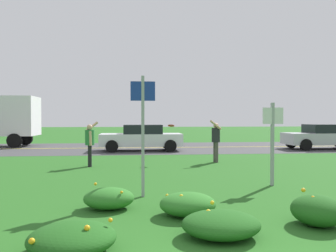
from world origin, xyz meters
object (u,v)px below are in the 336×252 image
person_thrower_green_shirt (90,141)px  frisbee_red (171,126)px  car_white_center_right (141,137)px  sign_post_near_path (143,124)px  car_silver_center_left (324,136)px  sign_post_by_roadside (273,135)px  person_catcher_dark_shirt (216,139)px

person_thrower_green_shirt → frisbee_red: 3.27m
frisbee_red → car_white_center_right: bearing=101.7°
sign_post_near_path → car_silver_center_left: sign_post_near_path is taller
sign_post_by_roadside → car_silver_center_left: 12.57m
person_catcher_dark_shirt → frisbee_red: bearing=-180.0°
person_catcher_dark_shirt → frisbee_red: person_catcher_dark_shirt is taller
person_catcher_dark_shirt → car_silver_center_left: (7.75, 5.29, -0.23)m
person_thrower_green_shirt → car_white_center_right: bearing=71.3°
sign_post_near_path → person_catcher_dark_shirt: size_ratio=1.59×
frisbee_red → car_white_center_right: 5.46m
car_silver_center_left → car_white_center_right: bearing=180.0°
sign_post_near_path → person_catcher_dark_shirt: 6.66m
person_catcher_dark_shirt → car_white_center_right: bearing=119.0°
person_thrower_green_shirt → frisbee_red: bearing=13.5°
frisbee_red → car_silver_center_left: bearing=28.9°
sign_post_by_roadside → person_catcher_dark_shirt: size_ratio=1.28×
car_white_center_right → person_catcher_dark_shirt: bearing=-61.0°
sign_post_by_roadside → frisbee_red: 5.36m
frisbee_red → person_catcher_dark_shirt: bearing=0.0°
frisbee_red → sign_post_near_path: bearing=-102.3°
person_catcher_dark_shirt → car_silver_center_left: size_ratio=0.39×
person_catcher_dark_shirt → car_white_center_right: 6.05m
car_silver_center_left → car_white_center_right: size_ratio=1.00×
sign_post_near_path → car_silver_center_left: (10.87, 11.13, -0.94)m
sign_post_by_roadside → car_silver_center_left: sign_post_by_roadside is taller
car_white_center_right → sign_post_by_roadside: bearing=-72.0°
person_catcher_dark_shirt → sign_post_near_path: bearing=-118.1°
sign_post_by_roadside → person_thrower_green_shirt: bearing=142.4°
person_thrower_green_shirt → person_catcher_dark_shirt: 5.04m
sign_post_near_path → person_catcher_dark_shirt: sign_post_near_path is taller
sign_post_near_path → person_catcher_dark_shirt: bearing=61.9°
sign_post_near_path → car_white_center_right: (0.18, 11.13, -0.94)m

